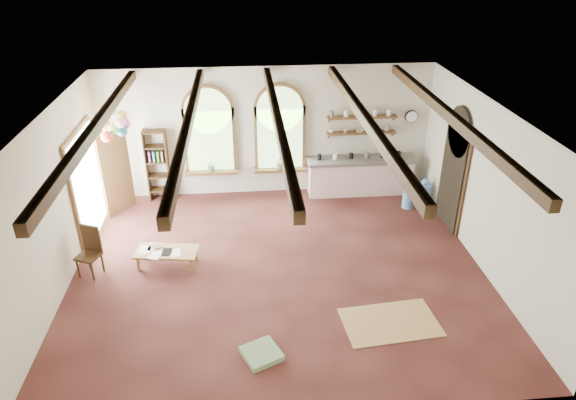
{
  "coord_description": "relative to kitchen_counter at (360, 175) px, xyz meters",
  "views": [
    {
      "loc": [
        -0.58,
        -8.33,
        5.94
      ],
      "look_at": [
        0.24,
        0.6,
        1.23
      ],
      "focal_mm": 32.0,
      "sensor_mm": 36.0,
      "label": 1
    }
  ],
  "objects": [
    {
      "name": "balloon_cluster",
      "position": [
        -5.65,
        -0.9,
        1.86
      ],
      "size": [
        0.78,
        0.87,
        1.15
      ],
      "color": "white",
      "rests_on": "floor"
    },
    {
      "name": "wall_shelf_lower",
      "position": [
        0.0,
        0.18,
        1.07
      ],
      "size": [
        1.7,
        0.24,
        0.04
      ],
      "primitive_type": "cube",
      "color": "brown",
      "rests_on": "wall_back"
    },
    {
      "name": "coffee_table",
      "position": [
        -4.5,
        -2.85,
        -0.17
      ],
      "size": [
        1.29,
        0.73,
        0.35
      ],
      "color": "tan",
      "rests_on": "floor"
    },
    {
      "name": "wall_clock",
      "position": [
        1.25,
        0.25,
        1.42
      ],
      "size": [
        0.32,
        0.04,
        0.32
      ],
      "primitive_type": "cylinder",
      "rotation": [
        1.57,
        0.0,
        0.0
      ],
      "color": "black",
      "rests_on": "wall_back"
    },
    {
      "name": "water_jug_a",
      "position": [
        1.45,
        -0.7,
        -0.2
      ],
      "size": [
        0.33,
        0.33,
        0.65
      ],
      "color": "#6096CE",
      "rests_on": "floor"
    },
    {
      "name": "floor_mat",
      "position": [
        -0.52,
        -4.93,
        -0.47
      ],
      "size": [
        1.69,
        1.14,
        0.02
      ],
      "primitive_type": "cube",
      "rotation": [
        0.0,
        0.0,
        0.09
      ],
      "color": "tan",
      "rests_on": "floor"
    },
    {
      "name": "shelf_vase",
      "position": [
        0.65,
        0.18,
        1.19
      ],
      "size": [
        0.18,
        0.18,
        0.19
      ],
      "primitive_type": "imported",
      "color": "slate",
      "rests_on": "wall_shelf_lower"
    },
    {
      "name": "window_left",
      "position": [
        -3.7,
        0.23,
        1.16
      ],
      "size": [
        1.3,
        0.28,
        2.2
      ],
      "color": "brown",
      "rests_on": "floor"
    },
    {
      "name": "potted_plant_left",
      "position": [
        -3.7,
        0.12,
        0.37
      ],
      "size": [
        0.27,
        0.23,
        0.3
      ],
      "primitive_type": "imported",
      "color": "#598C4C",
      "rests_on": "window_left"
    },
    {
      "name": "right_doorway",
      "position": [
        1.65,
        -1.7,
        0.62
      ],
      "size": [
        0.1,
        1.3,
        2.4
      ],
      "primitive_type": "cube",
      "color": "black",
      "rests_on": "floor"
    },
    {
      "name": "bookshelf",
      "position": [
        -5.0,
        0.12,
        0.42
      ],
      "size": [
        0.53,
        0.32,
        1.8
      ],
      "color": "#3E2A13",
      "rests_on": "floor"
    },
    {
      "name": "floor",
      "position": [
        -2.3,
        -3.2,
        -0.48
      ],
      "size": [
        8.0,
        8.0,
        0.0
      ],
      "primitive_type": "plane",
      "color": "#5C2A26",
      "rests_on": "ground"
    },
    {
      "name": "kitchen_counter",
      "position": [
        0.0,
        0.0,
        0.0
      ],
      "size": [
        2.68,
        0.62,
        0.94
      ],
      "color": "beige",
      "rests_on": "floor"
    },
    {
      "name": "shelf_cup_b",
      "position": [
        -0.4,
        0.18,
        1.14
      ],
      "size": [
        0.1,
        0.1,
        0.09
      ],
      "primitive_type": "imported",
      "color": "beige",
      "rests_on": "wall_shelf_lower"
    },
    {
      "name": "left_doorway",
      "position": [
        -6.25,
        -1.4,
        0.67
      ],
      "size": [
        0.1,
        1.9,
        2.5
      ],
      "primitive_type": "cube",
      "color": "brown",
      "rests_on": "floor"
    },
    {
      "name": "shelf_cup_a",
      "position": [
        -0.75,
        0.18,
        1.14
      ],
      "size": [
        0.12,
        0.1,
        0.1
      ],
      "primitive_type": "imported",
      "color": "white",
      "rests_on": "wall_shelf_lower"
    },
    {
      "name": "wall_shelf_upper",
      "position": [
        0.0,
        0.18,
        1.47
      ],
      "size": [
        1.7,
        0.24,
        0.04
      ],
      "primitive_type": "cube",
      "color": "brown",
      "rests_on": "wall_back"
    },
    {
      "name": "shelf_bowl_b",
      "position": [
        0.3,
        0.18,
        1.12
      ],
      "size": [
        0.2,
        0.2,
        0.06
      ],
      "primitive_type": "imported",
      "color": "#8C664C",
      "rests_on": "wall_shelf_lower"
    },
    {
      "name": "ceiling_beams",
      "position": [
        -2.3,
        -3.2,
        2.62
      ],
      "size": [
        6.2,
        6.8,
        0.18
      ],
      "primitive_type": null,
      "color": "#3E2A13",
      "rests_on": "ceiling"
    },
    {
      "name": "potted_plant_right",
      "position": [
        -2.0,
        0.12,
        0.37
      ],
      "size": [
        0.27,
        0.23,
        0.3
      ],
      "primitive_type": "imported",
      "color": "#598C4C",
      "rests_on": "window_right"
    },
    {
      "name": "table_book",
      "position": [
        -4.81,
        -2.72,
        -0.12
      ],
      "size": [
        0.28,
        0.31,
        0.02
      ],
      "primitive_type": "imported",
      "rotation": [
        0.0,
        0.0,
        0.54
      ],
      "color": "olive",
      "rests_on": "coffee_table"
    },
    {
      "name": "water_jug_b",
      "position": [
        1.0,
        -0.9,
        -0.24
      ],
      "size": [
        0.28,
        0.28,
        0.54
      ],
      "color": "#6096CE",
      "rests_on": "floor"
    },
    {
      "name": "tablet",
      "position": [
        -4.48,
        -2.91,
        -0.12
      ],
      "size": [
        0.2,
        0.28,
        0.01
      ],
      "primitive_type": "cube",
      "rotation": [
        0.0,
        0.0,
        -0.08
      ],
      "color": "black",
      "rests_on": "coffee_table"
    },
    {
      "name": "window_right",
      "position": [
        -2.0,
        0.23,
        1.16
      ],
      "size": [
        1.3,
        0.28,
        2.2
      ],
      "color": "brown",
      "rests_on": "floor"
    },
    {
      "name": "side_chair",
      "position": [
        -5.94,
        -2.99,
        -0.19
      ],
      "size": [
        0.52,
        0.52,
        1.0
      ],
      "color": "#3E2A13",
      "rests_on": "floor"
    },
    {
      "name": "floor_cushion",
      "position": [
        -2.75,
        -5.5,
        -0.43
      ],
      "size": [
        0.73,
        0.73,
        0.09
      ],
      "primitive_type": "cube",
      "rotation": [
        0.0,
        0.0,
        0.43
      ],
      "color": "#729A6A",
      "rests_on": "floor"
    },
    {
      "name": "shelf_bowl_a",
      "position": [
        -0.05,
        0.18,
        1.12
      ],
      "size": [
        0.22,
        0.22,
        0.05
      ],
      "primitive_type": "imported",
      "color": "beige",
      "rests_on": "wall_shelf_lower"
    }
  ]
}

